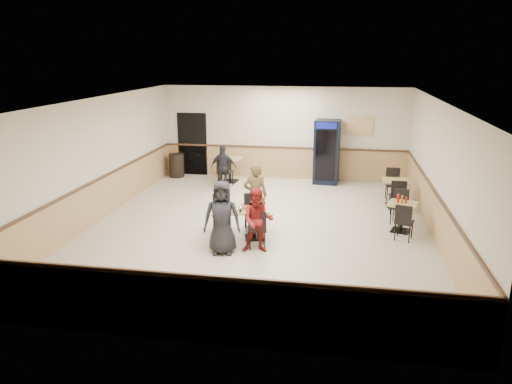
% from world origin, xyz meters
% --- Properties ---
extents(ground, '(10.00, 10.00, 0.00)m').
position_xyz_m(ground, '(0.00, 0.00, 0.00)').
color(ground, beige).
rests_on(ground, ground).
extents(room_shell, '(10.00, 10.00, 10.00)m').
position_xyz_m(room_shell, '(1.78, 2.55, 0.58)').
color(room_shell, silver).
rests_on(room_shell, ground).
extents(main_table, '(1.41, 0.95, 0.69)m').
position_xyz_m(main_table, '(-0.28, -0.80, 0.46)').
color(main_table, black).
rests_on(main_table, ground).
extents(main_chairs, '(1.49, 1.75, 0.87)m').
position_xyz_m(main_chairs, '(-0.33, -0.81, 0.44)').
color(main_chairs, black).
rests_on(main_chairs, ground).
extents(diner_woman_left, '(0.82, 0.60, 1.54)m').
position_xyz_m(diner_woman_left, '(-0.48, -1.66, 0.77)').
color(diner_woman_left, black).
rests_on(diner_woman_left, ground).
extents(diner_woman_right, '(0.73, 0.61, 1.37)m').
position_xyz_m(diner_woman_right, '(0.23, -1.47, 0.69)').
color(diner_woman_right, maroon).
rests_on(diner_woman_right, ground).
extents(diner_man_opposite, '(0.62, 0.46, 1.54)m').
position_xyz_m(diner_man_opposite, '(-0.09, 0.06, 0.77)').
color(diner_man_opposite, brown).
rests_on(diner_man_opposite, ground).
extents(lone_diner, '(0.81, 0.39, 1.34)m').
position_xyz_m(lone_diner, '(-1.64, 3.32, 0.67)').
color(lone_diner, black).
rests_on(lone_diner, ground).
extents(tabletop_clutter, '(1.15, 0.78, 0.12)m').
position_xyz_m(tabletop_clutter, '(-0.26, -0.85, 0.71)').
color(tabletop_clutter, '#AF260B').
rests_on(tabletop_clutter, main_table).
extents(side_table_near, '(0.80, 0.80, 0.68)m').
position_xyz_m(side_table_near, '(3.31, 0.30, 0.45)').
color(side_table_near, black).
rests_on(side_table_near, ground).
extents(side_table_near_chair_south, '(0.50, 0.50, 0.86)m').
position_xyz_m(side_table_near_chair_south, '(3.31, -0.24, 0.43)').
color(side_table_near_chair_south, black).
rests_on(side_table_near_chair_south, ground).
extents(side_table_near_chair_north, '(0.50, 0.50, 0.86)m').
position_xyz_m(side_table_near_chair_north, '(3.31, 0.85, 0.43)').
color(side_table_near_chair_north, black).
rests_on(side_table_near_chair_north, ground).
extents(side_table_far, '(0.69, 0.69, 0.73)m').
position_xyz_m(side_table_far, '(3.35, 2.35, 0.48)').
color(side_table_far, black).
rests_on(side_table_far, ground).
extents(side_table_far_chair_south, '(0.44, 0.44, 0.92)m').
position_xyz_m(side_table_far_chair_south, '(3.35, 1.77, 0.46)').
color(side_table_far_chair_south, black).
rests_on(side_table_far_chair_south, ground).
extents(side_table_far_chair_north, '(0.44, 0.44, 0.92)m').
position_xyz_m(side_table_far_chair_north, '(3.35, 2.94, 0.46)').
color(side_table_far_chair_north, black).
rests_on(side_table_far_chair_north, ground).
extents(condiment_caddy, '(0.23, 0.06, 0.20)m').
position_xyz_m(condiment_caddy, '(3.28, 0.35, 0.77)').
color(condiment_caddy, '#B31A0C').
rests_on(condiment_caddy, side_table_near).
extents(back_table, '(0.80, 0.80, 0.78)m').
position_xyz_m(back_table, '(-1.64, 4.20, 0.52)').
color(back_table, black).
rests_on(back_table, ground).
extents(back_table_chair_lone, '(0.50, 0.50, 0.99)m').
position_xyz_m(back_table_chair_lone, '(-1.64, 3.58, 0.49)').
color(back_table_chair_lone, black).
rests_on(back_table_chair_lone, ground).
extents(pepsi_cooler, '(0.82, 0.83, 2.02)m').
position_xyz_m(pepsi_cooler, '(1.42, 4.59, 1.01)').
color(pepsi_cooler, black).
rests_on(pepsi_cooler, ground).
extents(trash_bin, '(0.50, 0.50, 0.78)m').
position_xyz_m(trash_bin, '(-3.54, 4.55, 0.39)').
color(trash_bin, black).
rests_on(trash_bin, ground).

